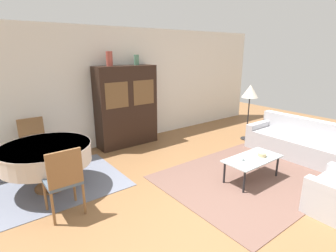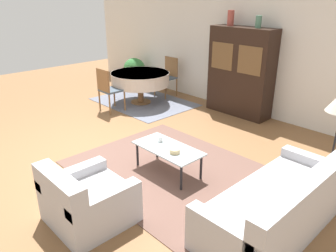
{
  "view_description": "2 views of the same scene",
  "coord_description": "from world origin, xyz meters",
  "px_view_note": "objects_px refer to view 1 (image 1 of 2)",
  "views": [
    {
      "loc": [
        -2.39,
        -2.0,
        2.19
      ],
      "look_at": [
        0.2,
        1.4,
        0.95
      ],
      "focal_mm": 28.0,
      "sensor_mm": 36.0,
      "label": 1
    },
    {
      "loc": [
        4.4,
        -2.53,
        2.51
      ],
      "look_at": [
        1.29,
        0.43,
        0.75
      ],
      "focal_mm": 35.0,
      "sensor_mm": 36.0,
      "label": 2
    }
  ],
  "objects_px": {
    "dining_chair_far": "(34,141)",
    "couch": "(299,143)",
    "coffee_table": "(252,160)",
    "display_cabinet": "(126,106)",
    "dining_chair_near": "(64,178)",
    "vase_short": "(136,60)",
    "vase_tall": "(109,59)",
    "cup": "(241,158)",
    "dining_table": "(46,154)",
    "bowl": "(262,155)",
    "floor_lamp": "(250,93)"
  },
  "relations": [
    {
      "from": "dining_chair_far",
      "to": "couch",
      "type": "bearing_deg",
      "value": 150.07
    },
    {
      "from": "coffee_table",
      "to": "display_cabinet",
      "type": "height_order",
      "value": "display_cabinet"
    },
    {
      "from": "coffee_table",
      "to": "dining_chair_near",
      "type": "distance_m",
      "value": 3.02
    },
    {
      "from": "vase_short",
      "to": "display_cabinet",
      "type": "bearing_deg",
      "value": -179.83
    },
    {
      "from": "couch",
      "to": "display_cabinet",
      "type": "distance_m",
      "value": 3.91
    },
    {
      "from": "vase_tall",
      "to": "cup",
      "type": "bearing_deg",
      "value": -71.75
    },
    {
      "from": "dining_chair_near",
      "to": "dining_chair_far",
      "type": "distance_m",
      "value": 1.83
    },
    {
      "from": "dining_chair_far",
      "to": "vase_tall",
      "type": "distance_m",
      "value": 2.24
    },
    {
      "from": "dining_table",
      "to": "vase_short",
      "type": "xyz_separation_m",
      "value": [
        2.37,
        1.1,
        1.37
      ]
    },
    {
      "from": "dining_table",
      "to": "vase_tall",
      "type": "relative_size",
      "value": 4.49
    },
    {
      "from": "coffee_table",
      "to": "vase_short",
      "type": "relative_size",
      "value": 4.59
    },
    {
      "from": "vase_short",
      "to": "bowl",
      "type": "bearing_deg",
      "value": -76.75
    },
    {
      "from": "dining_table",
      "to": "dining_chair_near",
      "type": "height_order",
      "value": "dining_chair_near"
    },
    {
      "from": "couch",
      "to": "floor_lamp",
      "type": "bearing_deg",
      "value": -0.31
    },
    {
      "from": "coffee_table",
      "to": "dining_chair_far",
      "type": "height_order",
      "value": "dining_chair_far"
    },
    {
      "from": "display_cabinet",
      "to": "coffee_table",
      "type": "bearing_deg",
      "value": -74.29
    },
    {
      "from": "dining_chair_near",
      "to": "coffee_table",
      "type": "bearing_deg",
      "value": -17.39
    },
    {
      "from": "dining_table",
      "to": "vase_tall",
      "type": "height_order",
      "value": "vase_tall"
    },
    {
      "from": "display_cabinet",
      "to": "cup",
      "type": "height_order",
      "value": "display_cabinet"
    },
    {
      "from": "couch",
      "to": "bowl",
      "type": "distance_m",
      "value": 1.58
    },
    {
      "from": "floor_lamp",
      "to": "vase_tall",
      "type": "xyz_separation_m",
      "value": [
        -2.95,
        1.51,
        0.84
      ]
    },
    {
      "from": "dining_chair_far",
      "to": "cup",
      "type": "xyz_separation_m",
      "value": [
        2.64,
        -2.67,
        -0.11
      ]
    },
    {
      "from": "dining_table",
      "to": "dining_chair_near",
      "type": "distance_m",
      "value": 0.92
    },
    {
      "from": "dining_table",
      "to": "bowl",
      "type": "distance_m",
      "value": 3.59
    },
    {
      "from": "dining_table",
      "to": "couch",
      "type": "bearing_deg",
      "value": -20.72
    },
    {
      "from": "dining_chair_far",
      "to": "floor_lamp",
      "type": "distance_m",
      "value": 4.87
    },
    {
      "from": "dining_table",
      "to": "bowl",
      "type": "height_order",
      "value": "dining_table"
    },
    {
      "from": "display_cabinet",
      "to": "cup",
      "type": "bearing_deg",
      "value": -78.38
    },
    {
      "from": "floor_lamp",
      "to": "coffee_table",
      "type": "bearing_deg",
      "value": -141.44
    },
    {
      "from": "coffee_table",
      "to": "vase_short",
      "type": "xyz_separation_m",
      "value": [
        -0.51,
        2.92,
        1.6
      ]
    },
    {
      "from": "coffee_table",
      "to": "cup",
      "type": "distance_m",
      "value": 0.26
    },
    {
      "from": "dining_table",
      "to": "cup",
      "type": "xyz_separation_m",
      "value": [
        2.64,
        -1.75,
        -0.15
      ]
    },
    {
      "from": "dining_chair_far",
      "to": "vase_short",
      "type": "bearing_deg",
      "value": -175.44
    },
    {
      "from": "dining_table",
      "to": "vase_short",
      "type": "distance_m",
      "value": 2.95
    },
    {
      "from": "floor_lamp",
      "to": "bowl",
      "type": "height_order",
      "value": "floor_lamp"
    },
    {
      "from": "couch",
      "to": "dining_table",
      "type": "height_order",
      "value": "couch"
    },
    {
      "from": "couch",
      "to": "display_cabinet",
      "type": "height_order",
      "value": "display_cabinet"
    },
    {
      "from": "coffee_table",
      "to": "vase_short",
      "type": "distance_m",
      "value": 3.37
    },
    {
      "from": "display_cabinet",
      "to": "dining_table",
      "type": "xyz_separation_m",
      "value": [
        -2.05,
        -1.1,
        -0.33
      ]
    },
    {
      "from": "dining_chair_near",
      "to": "bowl",
      "type": "xyz_separation_m",
      "value": [
        3.07,
        -0.95,
        -0.12
      ]
    },
    {
      "from": "vase_tall",
      "to": "vase_short",
      "type": "distance_m",
      "value": 0.67
    },
    {
      "from": "display_cabinet",
      "to": "floor_lamp",
      "type": "xyz_separation_m",
      "value": [
        2.59,
        -1.51,
        0.24
      ]
    },
    {
      "from": "bowl",
      "to": "dining_chair_far",
      "type": "bearing_deg",
      "value": 137.77
    },
    {
      "from": "dining_chair_far",
      "to": "floor_lamp",
      "type": "height_order",
      "value": "floor_lamp"
    },
    {
      "from": "display_cabinet",
      "to": "dining_chair_far",
      "type": "height_order",
      "value": "display_cabinet"
    },
    {
      "from": "coffee_table",
      "to": "vase_short",
      "type": "height_order",
      "value": "vase_short"
    },
    {
      "from": "dining_table",
      "to": "dining_chair_far",
      "type": "xyz_separation_m",
      "value": [
        0.0,
        0.92,
        -0.04
      ]
    },
    {
      "from": "cup",
      "to": "vase_short",
      "type": "height_order",
      "value": "vase_short"
    },
    {
      "from": "vase_short",
      "to": "cup",
      "type": "bearing_deg",
      "value": -84.5
    },
    {
      "from": "dining_chair_near",
      "to": "couch",
      "type": "bearing_deg",
      "value": -10.26
    }
  ]
}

